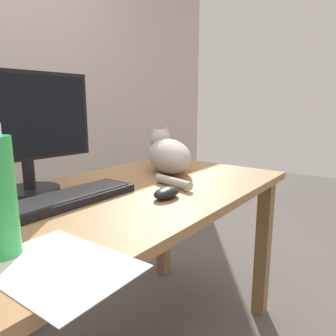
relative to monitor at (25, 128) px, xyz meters
name	(u,v)px	position (x,y,z in m)	size (l,w,h in m)	color
desk	(121,220)	(0.19, -0.25, -0.33)	(1.38, 0.72, 0.71)	#9E7247
monitor	(25,128)	(0.00, 0.00, 0.00)	(0.48, 0.20, 0.41)	black
keyboard	(69,198)	(0.02, -0.20, -0.21)	(0.44, 0.15, 0.03)	black
cat	(168,154)	(0.58, -0.17, -0.15)	(0.43, 0.48, 0.20)	#B2ADA8
computer_mouse	(167,193)	(0.24, -0.42, -0.21)	(0.11, 0.06, 0.04)	black
paper_sheet	(59,266)	(-0.24, -0.52, -0.23)	(0.21, 0.30, 0.00)	white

